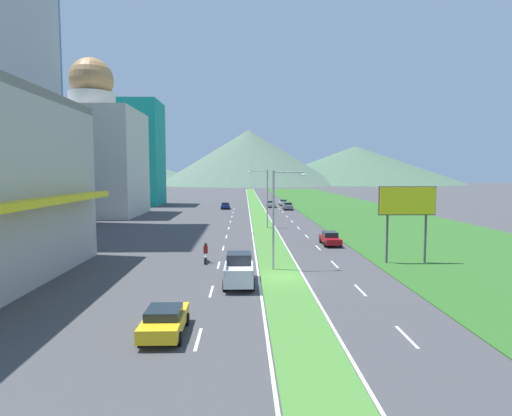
{
  "coord_description": "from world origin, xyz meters",
  "views": [
    {
      "loc": [
        -2.87,
        -31.51,
        8.02
      ],
      "look_at": [
        -1.02,
        32.45,
        2.67
      ],
      "focal_mm": 29.34,
      "sensor_mm": 36.0,
      "label": 1
    }
  ],
  "objects": [
    {
      "name": "car_5",
      "position": [
        6.75,
        14.46,
        0.75
      ],
      "size": [
        1.88,
        4.48,
        1.47
      ],
      "rotation": [
        0.0,
        0.0,
        -1.57
      ],
      "color": "maroon",
      "rests_on": "ground_plane"
    },
    {
      "name": "lane_dash_right_2",
      "position": [
        5.1,
        -3.65,
        0.01
      ],
      "size": [
        0.16,
        2.8,
        0.01
      ],
      "primitive_type": "cube",
      "color": "silver",
      "rests_on": "ground_plane"
    },
    {
      "name": "lane_dash_left_9",
      "position": [
        -5.1,
        53.59,
        0.01
      ],
      "size": [
        0.16,
        2.8,
        0.01
      ],
      "primitive_type": "cube",
      "color": "silver",
      "rests_on": "ground_plane"
    },
    {
      "name": "street_lamp_near",
      "position": [
        -0.12,
        2.62,
        4.79
      ],
      "size": [
        2.85,
        0.46,
        8.23
      ],
      "color": "#99999E",
      "rests_on": "ground_plane"
    },
    {
      "name": "ground_plane",
      "position": [
        0.0,
        0.0,
        0.0
      ],
      "size": [
        600.0,
        600.0,
        0.0
      ],
      "primitive_type": "plane",
      "color": "#424244"
    },
    {
      "name": "edge_line_median_right",
      "position": [
        1.75,
        60.0,
        0.01
      ],
      "size": [
        0.16,
        240.0,
        0.01
      ],
      "primitive_type": "cube",
      "color": "silver",
      "rests_on": "ground_plane"
    },
    {
      "name": "lane_dash_left_7",
      "position": [
        -5.1,
        37.24,
        0.01
      ],
      "size": [
        0.16,
        2.8,
        0.01
      ],
      "primitive_type": "cube",
      "color": "silver",
      "rests_on": "ground_plane"
    },
    {
      "name": "lane_dash_right_6",
      "position": [
        5.1,
        29.06,
        0.01
      ],
      "size": [
        0.16,
        2.8,
        0.01
      ],
      "primitive_type": "cube",
      "color": "silver",
      "rests_on": "ground_plane"
    },
    {
      "name": "lane_dash_right_4",
      "position": [
        5.1,
        12.71,
        0.01
      ],
      "size": [
        0.16,
        2.8,
        0.01
      ],
      "primitive_type": "cube",
      "color": "silver",
      "rests_on": "ground_plane"
    },
    {
      "name": "car_0",
      "position": [
        6.73,
        59.39,
        0.82
      ],
      "size": [
        2.01,
        4.03,
        1.63
      ],
      "rotation": [
        0.0,
        0.0,
        -1.57
      ],
      "color": "slate",
      "rests_on": "ground_plane"
    },
    {
      "name": "billboard_roadside",
      "position": [
        11.52,
        4.75,
        5.22
      ],
      "size": [
        5.11,
        0.28,
        6.87
      ],
      "color": "#4C4C51",
      "rests_on": "ground_plane"
    },
    {
      "name": "hill_far_left",
      "position": [
        -101.35,
        293.48,
        12.43
      ],
      "size": [
        138.46,
        138.46,
        24.85
      ],
      "primitive_type": "cone",
      "color": "#516B56",
      "rests_on": "ground_plane"
    },
    {
      "name": "lane_dash_right_8",
      "position": [
        5.1,
        45.42,
        0.01
      ],
      "size": [
        0.16,
        2.8,
        0.01
      ],
      "primitive_type": "cube",
      "color": "silver",
      "rests_on": "ground_plane"
    },
    {
      "name": "domed_building",
      "position": [
        -31.17,
        48.71,
        11.5
      ],
      "size": [
        16.92,
        16.92,
        29.3
      ],
      "color": "beige",
      "rests_on": "ground_plane"
    },
    {
      "name": "car_1",
      "position": [
        3.52,
        66.51,
        0.78
      ],
      "size": [
        1.99,
        4.3,
        1.52
      ],
      "rotation": [
        0.0,
        0.0,
        -1.57
      ],
      "color": "#B2B2B7",
      "rests_on": "ground_plane"
    },
    {
      "name": "lane_dash_right_1",
      "position": [
        5.1,
        -11.82,
        0.01
      ],
      "size": [
        0.16,
        2.8,
        0.01
      ],
      "primitive_type": "cube",
      "color": "silver",
      "rests_on": "ground_plane"
    },
    {
      "name": "lane_dash_right_7",
      "position": [
        5.1,
        37.24,
        0.01
      ],
      "size": [
        0.16,
        2.8,
        0.01
      ],
      "primitive_type": "cube",
      "color": "silver",
      "rests_on": "ground_plane"
    },
    {
      "name": "lane_dash_right_5",
      "position": [
        5.1,
        20.89,
        0.01
      ],
      "size": [
        0.16,
        2.8,
        0.01
      ],
      "primitive_type": "cube",
      "color": "silver",
      "rests_on": "ground_plane"
    },
    {
      "name": "lane_dash_left_10",
      "position": [
        -5.1,
        61.77,
        0.01
      ],
      "size": [
        0.16,
        2.8,
        0.01
      ],
      "primitive_type": "cube",
      "color": "silver",
      "rests_on": "ground_plane"
    },
    {
      "name": "lane_dash_right_3",
      "position": [
        5.1,
        4.53,
        0.01
      ],
      "size": [
        0.16,
        2.8,
        0.01
      ],
      "primitive_type": "cube",
      "color": "silver",
      "rests_on": "ground_plane"
    },
    {
      "name": "lane_dash_left_3",
      "position": [
        -5.1,
        4.53,
        0.01
      ],
      "size": [
        0.16,
        2.8,
        0.01
      ],
      "primitive_type": "cube",
      "color": "silver",
      "rests_on": "ground_plane"
    },
    {
      "name": "motorcycle_rider",
      "position": [
        -6.31,
        5.58,
        0.75
      ],
      "size": [
        0.36,
        2.0,
        1.8
      ],
      "rotation": [
        0.0,
        0.0,
        1.57
      ],
      "color": "black",
      "rests_on": "ground_plane"
    },
    {
      "name": "lane_dash_left_8",
      "position": [
        -5.1,
        45.42,
        0.01
      ],
      "size": [
        0.16,
        2.8,
        0.01
      ],
      "primitive_type": "cube",
      "color": "silver",
      "rests_on": "ground_plane"
    },
    {
      "name": "lane_dash_left_1",
      "position": [
        -5.1,
        -11.82,
        0.01
      ],
      "size": [
        0.16,
        2.8,
        0.01
      ],
      "primitive_type": "cube",
      "color": "silver",
      "rests_on": "ground_plane"
    },
    {
      "name": "lane_dash_left_2",
      "position": [
        -5.1,
        -3.65,
        0.01
      ],
      "size": [
        0.16,
        2.8,
        0.01
      ],
      "primitive_type": "cube",
      "color": "silver",
      "rests_on": "ground_plane"
    },
    {
      "name": "edge_line_median_left",
      "position": [
        -1.75,
        60.0,
        0.01
      ],
      "size": [
        0.16,
        240.0,
        0.01
      ],
      "primitive_type": "cube",
      "color": "silver",
      "rests_on": "ground_plane"
    },
    {
      "name": "pickup_truck_0",
      "position": [
        -3.24,
        -1.59,
        0.98
      ],
      "size": [
        2.18,
        5.4,
        2.0
      ],
      "rotation": [
        0.0,
        0.0,
        1.57
      ],
      "color": "silver",
      "rests_on": "ground_plane"
    },
    {
      "name": "grass_verge_right",
      "position": [
        20.6,
        60.0,
        0.03
      ],
      "size": [
        24.0,
        240.0,
        0.06
      ],
      "primitive_type": "cube",
      "color": "#2D6023",
      "rests_on": "ground_plane"
    },
    {
      "name": "lane_dash_left_4",
      "position": [
        -5.1,
        12.71,
        0.01
      ],
      "size": [
        0.16,
        2.8,
        0.01
      ],
      "primitive_type": "cube",
      "color": "silver",
      "rests_on": "ground_plane"
    },
    {
      "name": "car_2",
      "position": [
        6.87,
        71.66,
        0.75
      ],
      "size": [
        1.88,
        4.68,
        1.47
      ],
      "rotation": [
        0.0,
        0.0,
        -1.57
      ],
      "color": "silver",
      "rests_on": "ground_plane"
    },
    {
      "name": "car_4",
      "position": [
        -6.82,
        -11.22,
        0.74
      ],
      "size": [
        2.03,
        4.23,
        1.41
      ],
      "rotation": [
        0.0,
        0.0,
        1.57
      ],
      "color": "yellow",
      "rests_on": "ground_plane"
    },
    {
      "name": "car_3",
      "position": [
        -7.03,
        61.92,
        0.75
      ],
      "size": [
        1.94,
        4.21,
        1.49
      ],
      "rotation": [
        0.0,
        0.0,
        1.57
      ],
      "color": "navy",
      "rests_on": "ground_plane"
    },
    {
      "name": "hill_far_right",
      "position": [
        84.86,
        296.4,
        14.49
      ],
      "size": [
        161.08,
        161.08,
        28.98
      ],
      "primitive_type": "cone",
      "color": "#47664C",
      "rests_on": "ground_plane"
    },
    {
      "name": "grass_median",
      "position": [
        0.0,
        60.0,
        0.03
      ],
      "size": [
        3.2,
        240.0,
        0.06
      ],
      "primitive_type": "cube",
      "color": "#477F33",
      "rests_on": "ground_plane"
    },
    {
      "name": "lane_dash_left_6",
      "position": [
        -5.1,
        29.06,
        0.01
      ],
      "size": [
        0.16,
        2.8,
        0.01
      ],
      "primitive_type": "cube",
      "color": "silver",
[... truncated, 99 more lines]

